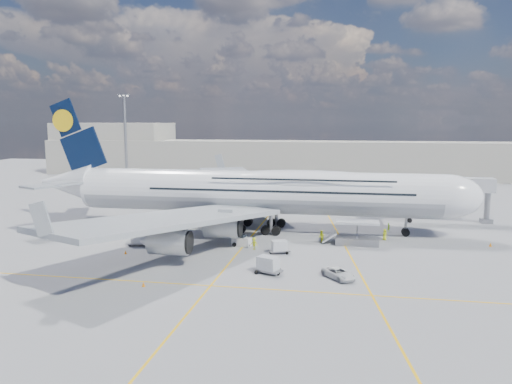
% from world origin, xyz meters
% --- Properties ---
extents(ground, '(300.00, 300.00, 0.00)m').
position_xyz_m(ground, '(0.00, 0.00, 0.00)').
color(ground, gray).
rests_on(ground, ground).
extents(taxi_line_main, '(0.25, 220.00, 0.01)m').
position_xyz_m(taxi_line_main, '(0.00, 0.00, 0.01)').
color(taxi_line_main, yellow).
rests_on(taxi_line_main, ground).
extents(taxi_line_cross, '(120.00, 0.25, 0.01)m').
position_xyz_m(taxi_line_cross, '(0.00, -20.00, 0.01)').
color(taxi_line_cross, yellow).
rests_on(taxi_line_cross, ground).
extents(taxi_line_diag, '(14.16, 99.06, 0.01)m').
position_xyz_m(taxi_line_diag, '(14.00, 10.00, 0.01)').
color(taxi_line_diag, yellow).
rests_on(taxi_line_diag, ground).
extents(airliner, '(77.26, 79.15, 23.71)m').
position_xyz_m(airliner, '(0.26, 10.00, 6.87)').
color(airliner, white).
rests_on(airliner, ground).
extents(jet_bridge, '(18.80, 12.10, 8.50)m').
position_xyz_m(jet_bridge, '(29.81, 20.94, 6.85)').
color(jet_bridge, '#B7B7BC').
rests_on(jet_bridge, ground).
extents(cargo_loader, '(8.53, 3.20, 3.67)m').
position_xyz_m(cargo_loader, '(16.82, 2.89, 1.25)').
color(cargo_loader, silver).
rests_on(cargo_loader, ground).
extents(light_mast, '(3.00, 0.70, 25.50)m').
position_xyz_m(light_mast, '(-40.00, 45.00, 13.21)').
color(light_mast, gray).
rests_on(light_mast, ground).
extents(terminal, '(180.00, 16.00, 12.00)m').
position_xyz_m(terminal, '(0.00, 95.00, 6.00)').
color(terminal, '#B2AD9E').
rests_on(terminal, ground).
extents(hangar, '(40.00, 22.00, 18.00)m').
position_xyz_m(hangar, '(-70.00, 100.00, 9.00)').
color(hangar, '#B2AD9E').
rests_on(hangar, ground).
extents(tree_line, '(160.00, 6.00, 8.00)m').
position_xyz_m(tree_line, '(40.00, 140.00, 4.00)').
color(tree_line, '#193814').
rests_on(tree_line, ground).
extents(dolly_row_a, '(3.25, 2.43, 1.83)m').
position_xyz_m(dolly_row_a, '(-15.08, -0.23, 0.99)').
color(dolly_row_a, gray).
rests_on(dolly_row_a, ground).
extents(dolly_row_b, '(3.66, 2.54, 2.11)m').
position_xyz_m(dolly_row_b, '(-15.67, -3.75, 1.13)').
color(dolly_row_b, gray).
rests_on(dolly_row_b, ground).
extents(dolly_row_c, '(2.88, 1.58, 0.42)m').
position_xyz_m(dolly_row_c, '(-14.58, 1.68, 0.32)').
color(dolly_row_c, gray).
rests_on(dolly_row_c, ground).
extents(dolly_back, '(2.89, 2.46, 1.62)m').
position_xyz_m(dolly_back, '(-16.69, 2.58, 0.87)').
color(dolly_back, gray).
rests_on(dolly_back, ground).
extents(dolly_nose_far, '(3.83, 2.99, 2.15)m').
position_xyz_m(dolly_nose_far, '(5.79, -14.12, 1.15)').
color(dolly_nose_far, gray).
rests_on(dolly_nose_far, ground).
extents(dolly_nose_near, '(3.29, 2.55, 1.85)m').
position_xyz_m(dolly_nose_near, '(5.94, -4.34, 0.99)').
color(dolly_nose_near, gray).
rests_on(dolly_nose_near, ground).
extents(baggage_tug, '(3.11, 2.06, 1.78)m').
position_xyz_m(baggage_tug, '(-0.24, -1.40, 0.79)').
color(baggage_tug, silver).
rests_on(baggage_tug, ground).
extents(catering_truck_inner, '(6.09, 2.42, 3.66)m').
position_xyz_m(catering_truck_inner, '(-9.95, 34.72, 1.73)').
color(catering_truck_inner, gray).
rests_on(catering_truck_inner, ground).
extents(catering_truck_outer, '(7.75, 5.78, 4.26)m').
position_xyz_m(catering_truck_outer, '(-15.09, 37.80, 1.98)').
color(catering_truck_outer, gray).
rests_on(catering_truck_outer, ground).
extents(service_van, '(4.69, 5.05, 1.32)m').
position_xyz_m(service_van, '(14.53, -14.73, 0.66)').
color(service_van, silver).
rests_on(service_van, ground).
extents(crew_nose, '(0.64, 0.65, 1.50)m').
position_xyz_m(crew_nose, '(22.53, 12.84, 0.75)').
color(crew_nose, '#ACFA1A').
rests_on(crew_nose, ground).
extents(crew_loader, '(1.16, 1.22, 1.99)m').
position_xyz_m(crew_loader, '(11.57, 2.75, 1.00)').
color(crew_loader, '#D2DE17').
rests_on(crew_loader, ground).
extents(crew_wing, '(0.65, 1.13, 1.82)m').
position_xyz_m(crew_wing, '(-16.63, -2.09, 0.91)').
color(crew_wing, '#EBFE1A').
rests_on(crew_wing, ground).
extents(crew_van, '(1.05, 1.04, 1.83)m').
position_xyz_m(crew_van, '(21.41, 6.48, 0.91)').
color(crew_van, '#CFDC17').
rests_on(crew_van, ground).
extents(crew_tug, '(1.35, 1.06, 1.84)m').
position_xyz_m(crew_tug, '(1.97, -3.08, 0.92)').
color(crew_tug, '#CCDA16').
rests_on(crew_tug, ground).
extents(cone_nose, '(0.45, 0.45, 0.57)m').
position_xyz_m(cone_nose, '(36.91, 5.15, 0.27)').
color(cone_nose, orange).
rests_on(cone_nose, ground).
extents(cone_wing_left_inner, '(0.47, 0.47, 0.59)m').
position_xyz_m(cone_wing_left_inner, '(-13.73, 29.81, 0.29)').
color(cone_wing_left_inner, orange).
rests_on(cone_wing_left_inner, ground).
extents(cone_wing_left_outer, '(0.44, 0.44, 0.56)m').
position_xyz_m(cone_wing_left_outer, '(-8.15, 31.85, 0.27)').
color(cone_wing_left_outer, orange).
rests_on(cone_wing_left_outer, ground).
extents(cone_wing_right_inner, '(0.40, 0.40, 0.51)m').
position_xyz_m(cone_wing_right_inner, '(-15.69, -8.73, 0.25)').
color(cone_wing_right_inner, orange).
rests_on(cone_wing_right_inner, ground).
extents(cone_wing_right_outer, '(0.41, 0.41, 0.52)m').
position_xyz_m(cone_wing_right_outer, '(-7.52, -21.62, 0.25)').
color(cone_wing_right_outer, orange).
rests_on(cone_wing_right_outer, ground).
extents(cone_tail, '(0.42, 0.42, 0.54)m').
position_xyz_m(cone_tail, '(-33.07, 9.06, 0.26)').
color(cone_tail, orange).
rests_on(cone_tail, ground).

